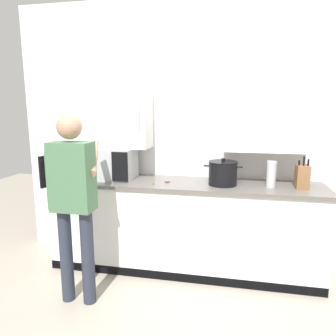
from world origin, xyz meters
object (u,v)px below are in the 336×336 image
wooden_spoon (161,181)px  thermos_flask (271,174)px  knife_block (302,177)px  microwave_oven (103,163)px  person_figure (73,194)px  stock_pot (223,173)px

wooden_spoon → thermos_flask: bearing=0.1°
thermos_flask → knife_block: size_ratio=0.82×
wooden_spoon → microwave_oven: bearing=174.0°
wooden_spoon → person_figure: bearing=-130.0°
person_figure → thermos_flask: bearing=23.0°
stock_pot → wooden_spoon: stock_pot is taller
microwave_oven → person_figure: (0.05, -0.77, -0.13)m
person_figure → wooden_spoon: bearing=50.0°
thermos_flask → person_figure: bearing=-157.0°
stock_pot → person_figure: 1.39m
microwave_oven → knife_block: (1.98, -0.05, -0.05)m
stock_pot → thermos_flask: (0.45, -0.01, 0.01)m
wooden_spoon → person_figure: person_figure is taller
knife_block → person_figure: bearing=-159.5°
microwave_oven → wooden_spoon: (0.64, -0.07, -0.15)m
person_figure → stock_pot: bearing=30.4°
microwave_oven → thermos_flask: 1.70m
stock_pot → thermos_flask: bearing=-0.7°
thermos_flask → person_figure: (-1.65, -0.70, -0.09)m
stock_pot → knife_block: bearing=1.1°
thermos_flask → person_figure: person_figure is taller
stock_pot → wooden_spoon: size_ratio=1.74×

